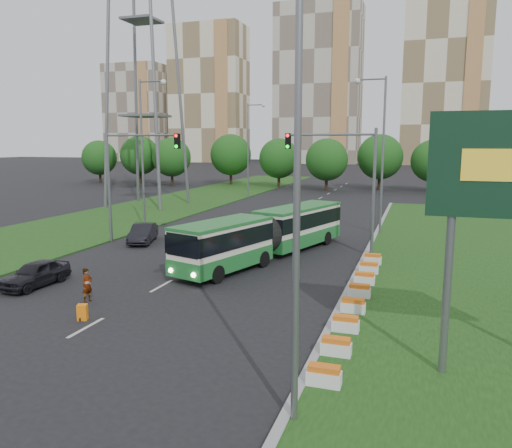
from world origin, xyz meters
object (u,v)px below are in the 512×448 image
(car_left_far, at_px, (143,233))
(pedestrian, at_px, (87,285))
(articulated_bus, at_px, (265,234))
(car_left_near, at_px, (35,274))
(transmission_pylon, at_px, (141,0))
(traffic_mast_median, at_px, (348,171))
(traffic_mast_left, at_px, (128,168))
(shopping_trolley, at_px, (82,312))

(car_left_far, height_order, pedestrian, pedestrian)
(articulated_bus, bearing_deg, car_left_near, -115.91)
(car_left_far, bearing_deg, articulated_bus, -28.72)
(transmission_pylon, distance_m, pedestrian, 40.68)
(transmission_pylon, bearing_deg, pedestrian, -64.28)
(traffic_mast_median, xyz_separation_m, transmission_pylon, (-24.78, 18.00, 16.65))
(traffic_mast_left, xyz_separation_m, pedestrian, (5.44, -12.26, -4.58))
(articulated_bus, bearing_deg, shopping_trolley, -88.78)
(car_left_near, bearing_deg, car_left_far, 95.91)
(traffic_mast_left, bearing_deg, shopping_trolley, -64.88)
(traffic_mast_median, xyz_separation_m, traffic_mast_left, (-15.16, -1.00, 0.00))
(transmission_pylon, xyz_separation_m, car_left_near, (11.05, -29.98, -21.35))
(pedestrian, xyz_separation_m, shopping_trolley, (1.27, -2.05, -0.45))
(traffic_mast_median, relative_size, shopping_trolley, 12.31)
(transmission_pylon, height_order, pedestrian, transmission_pylon)
(articulated_bus, relative_size, pedestrian, 9.79)
(traffic_mast_median, height_order, articulated_bus, traffic_mast_median)
(traffic_mast_median, height_order, shopping_trolley, traffic_mast_median)
(pedestrian, bearing_deg, car_left_near, 81.84)
(car_left_near, bearing_deg, transmission_pylon, 112.77)
(traffic_mast_median, height_order, transmission_pylon, transmission_pylon)
(car_left_near, relative_size, shopping_trolley, 5.83)
(car_left_near, xyz_separation_m, car_left_far, (-0.67, 11.38, 0.03))
(traffic_mast_left, bearing_deg, car_left_far, 27.55)
(traffic_mast_left, distance_m, pedestrian, 14.17)
(traffic_mast_left, height_order, car_left_near, traffic_mast_left)
(traffic_mast_median, xyz_separation_m, shopping_trolley, (-8.45, -15.31, -5.03))
(car_left_far, distance_m, pedestrian, 13.49)
(car_left_near, bearing_deg, traffic_mast_left, 99.94)
(traffic_mast_left, distance_m, transmission_pylon, 27.03)
(shopping_trolley, bearing_deg, traffic_mast_median, 39.13)
(articulated_bus, distance_m, car_left_far, 9.93)
(traffic_mast_median, xyz_separation_m, car_left_near, (-13.73, -11.98, -4.70))
(traffic_mast_median, bearing_deg, pedestrian, -126.24)
(traffic_mast_median, distance_m, traffic_mast_left, 15.19)
(transmission_pylon, distance_m, articulated_bus, 35.22)
(traffic_mast_median, relative_size, pedestrian, 5.16)
(transmission_pylon, height_order, car_left_far, transmission_pylon)
(transmission_pylon, height_order, car_left_near, transmission_pylon)
(traffic_mast_left, height_order, car_left_far, traffic_mast_left)
(traffic_mast_left, height_order, shopping_trolley, traffic_mast_left)
(articulated_bus, bearing_deg, traffic_mast_median, 44.89)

